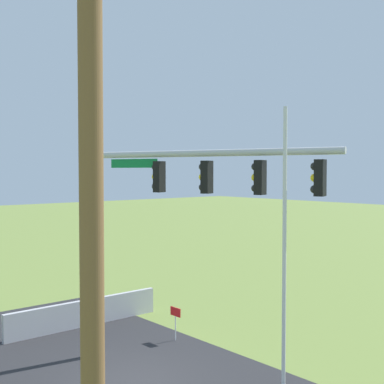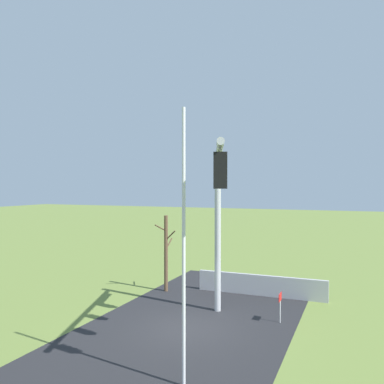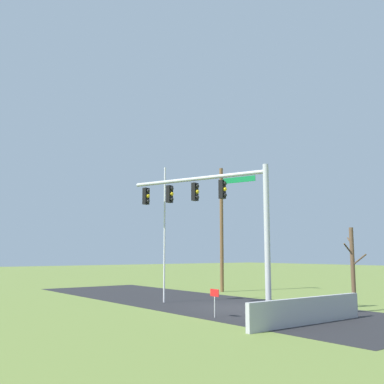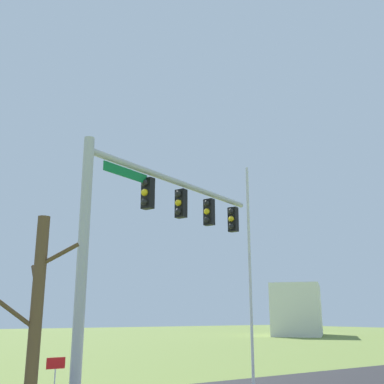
# 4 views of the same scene
# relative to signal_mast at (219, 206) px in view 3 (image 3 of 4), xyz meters

# --- Properties ---
(ground_plane) EXTENTS (160.00, 160.00, 0.00)m
(ground_plane) POSITION_rel_signal_mast_xyz_m (-0.02, 1.28, -5.18)
(ground_plane) COLOR olive
(road_surface) EXTENTS (28.00, 8.00, 0.01)m
(road_surface) POSITION_rel_signal_mast_xyz_m (-4.02, 1.28, -5.18)
(road_surface) COLOR #232326
(road_surface) RESTS_ON ground_plane
(sidewalk_corner) EXTENTS (6.00, 6.00, 0.01)m
(sidewalk_corner) POSITION_rel_signal_mast_xyz_m (3.50, 0.87, -5.18)
(sidewalk_corner) COLOR #B7B5AD
(sidewalk_corner) RESTS_ON ground_plane
(retaining_fence) EXTENTS (0.20, 6.61, 1.05)m
(retaining_fence) POSITION_rel_signal_mast_xyz_m (5.72, -0.35, -4.65)
(retaining_fence) COLOR #A8A8AD
(retaining_fence) RESTS_ON ground_plane
(signal_mast) EXTENTS (7.83, 2.90, 7.08)m
(signal_mast) POSITION_rel_signal_mast_xyz_m (0.00, 0.00, 0.00)
(signal_mast) COLOR #B2B5BA
(signal_mast) RESTS_ON ground_plane
(flagpole) EXTENTS (0.10, 0.10, 7.81)m
(flagpole) POSITION_rel_signal_mast_xyz_m (-4.30, -0.43, -1.28)
(flagpole) COLOR silver
(flagpole) RESTS_ON ground_plane
(utility_pole) EXTENTS (1.90, 0.26, 9.12)m
(utility_pole) POSITION_rel_signal_mast_xyz_m (-7.69, 6.93, -0.45)
(utility_pole) COLOR brown
(utility_pole) RESTS_ON ground_plane
(bare_tree) EXTENTS (1.27, 1.02, 4.03)m
(bare_tree) POSITION_rel_signal_mast_xyz_m (4.66, 4.50, -3.11)
(bare_tree) COLOR brown
(bare_tree) RESTS_ON ground_plane
(open_sign) EXTENTS (0.56, 0.04, 1.22)m
(open_sign) POSITION_rel_signal_mast_xyz_m (1.99, -2.00, -4.28)
(open_sign) COLOR silver
(open_sign) RESTS_ON ground_plane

